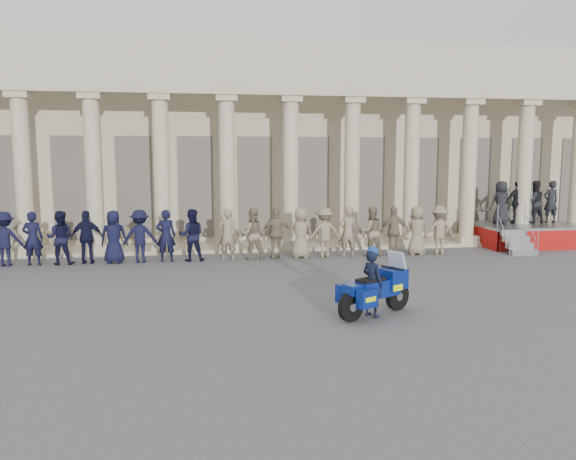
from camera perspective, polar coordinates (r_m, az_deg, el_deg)
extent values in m
plane|color=#4C4C4F|center=(15.56, 0.18, -6.90)|extent=(90.00, 90.00, 0.00)
cube|color=tan|center=(29.99, -4.34, 8.63)|extent=(40.00, 10.00, 9.00)
cube|color=tan|center=(24.11, -3.09, -1.61)|extent=(40.00, 2.60, 0.15)
cube|color=tan|center=(23.20, -3.00, 14.68)|extent=(35.80, 1.00, 1.00)
cube|color=tan|center=(23.37, -3.02, 17.36)|extent=(35.80, 1.00, 1.20)
cube|color=tan|center=(24.13, -24.94, -1.74)|extent=(0.90, 0.90, 0.30)
cylinder|color=tan|center=(23.87, -25.32, 5.27)|extent=(0.64, 0.64, 5.60)
cube|color=tan|center=(23.98, -25.71, 12.25)|extent=(0.85, 0.85, 0.24)
cube|color=tan|center=(23.53, -18.85, -1.66)|extent=(0.90, 0.90, 0.30)
cylinder|color=tan|center=(23.27, -19.15, 5.53)|extent=(0.64, 0.64, 5.60)
cube|color=tan|center=(23.38, -19.46, 12.69)|extent=(0.85, 0.85, 0.24)
cube|color=tan|center=(23.22, -12.52, -1.56)|extent=(0.90, 0.90, 0.30)
cylinder|color=tan|center=(22.95, -12.72, 5.74)|extent=(0.64, 0.64, 5.60)
cube|color=tan|center=(23.06, -12.93, 13.00)|extent=(0.85, 0.85, 0.24)
cube|color=tan|center=(23.19, -6.09, -1.44)|extent=(0.90, 0.90, 0.30)
cylinder|color=tan|center=(22.93, -6.19, 5.87)|extent=(0.64, 0.64, 5.60)
cube|color=tan|center=(23.04, -6.30, 13.15)|extent=(0.85, 0.85, 0.24)
cube|color=tan|center=(23.45, 0.27, -1.29)|extent=(0.90, 0.90, 0.30)
cylinder|color=tan|center=(23.19, 0.27, 5.93)|extent=(0.64, 0.64, 5.60)
cube|color=tan|center=(23.30, 0.28, 13.13)|extent=(0.85, 0.85, 0.24)
cube|color=tan|center=(23.99, 6.41, -1.14)|extent=(0.90, 0.90, 0.30)
cylinder|color=tan|center=(23.74, 6.51, 5.92)|extent=(0.64, 0.64, 5.60)
cube|color=tan|center=(23.85, 6.62, 12.95)|extent=(0.85, 0.85, 0.24)
cube|color=tan|center=(24.80, 12.22, -0.99)|extent=(0.90, 0.90, 0.30)
cylinder|color=tan|center=(24.55, 12.41, 5.84)|extent=(0.64, 0.64, 5.60)
cube|color=tan|center=(24.66, 12.60, 12.64)|extent=(0.85, 0.85, 0.24)
cube|color=tan|center=(25.84, 17.61, -0.83)|extent=(0.90, 0.90, 0.30)
cylinder|color=tan|center=(25.61, 17.87, 5.71)|extent=(0.64, 0.64, 5.60)
cube|color=tan|center=(25.71, 18.13, 12.23)|extent=(0.85, 0.85, 0.24)
cube|color=tan|center=(27.10, 22.54, -0.69)|extent=(0.90, 0.90, 0.30)
cylinder|color=tan|center=(26.87, 22.85, 5.55)|extent=(0.64, 0.64, 5.60)
cube|color=tan|center=(26.96, 23.17, 11.76)|extent=(0.85, 0.85, 0.24)
cube|color=tan|center=(28.53, 27.01, -0.55)|extent=(0.90, 0.90, 0.30)
cube|color=black|center=(26.21, -26.72, 3.78)|extent=(1.30, 0.12, 4.20)
cube|color=black|center=(25.53, -21.15, 4.00)|extent=(1.30, 0.12, 4.20)
cube|color=black|center=(25.11, -15.34, 4.18)|extent=(1.30, 0.12, 4.20)
cube|color=black|center=(24.95, -9.38, 4.33)|extent=(1.30, 0.12, 4.20)
cube|color=black|center=(25.06, -3.41, 4.42)|extent=(1.30, 0.12, 4.20)
cube|color=black|center=(25.43, 2.45, 4.47)|extent=(1.30, 0.12, 4.20)
cube|color=black|center=(26.07, 8.08, 4.48)|extent=(1.30, 0.12, 4.20)
cube|color=black|center=(26.93, 13.40, 4.44)|extent=(1.30, 0.12, 4.20)
cube|color=black|center=(28.02, 18.35, 4.37)|extent=(1.30, 0.12, 4.20)
cube|color=black|center=(29.29, 22.89, 4.28)|extent=(1.30, 0.12, 4.20)
cube|color=black|center=(30.74, 27.03, 4.18)|extent=(1.30, 0.12, 4.20)
imported|color=black|center=(22.23, -26.81, -0.82)|extent=(1.26, 0.72, 1.94)
imported|color=black|center=(21.96, -24.50, -0.79)|extent=(0.71, 0.47, 1.94)
imported|color=black|center=(21.73, -22.14, -0.75)|extent=(0.94, 0.74, 1.94)
imported|color=black|center=(21.53, -19.73, -0.70)|extent=(1.14, 0.47, 1.94)
imported|color=black|center=(21.37, -17.28, -0.66)|extent=(0.95, 0.62, 1.94)
imported|color=black|center=(21.25, -14.79, -0.61)|extent=(1.26, 0.72, 1.94)
imported|color=black|center=(21.18, -12.29, -0.57)|extent=(0.71, 0.47, 1.94)
imported|color=black|center=(21.14, -9.77, -0.52)|extent=(0.94, 0.74, 1.94)
imported|color=#7C6E55|center=(21.16, -6.16, -0.45)|extent=(0.71, 0.47, 1.94)
imported|color=#7C6E55|center=(21.22, -3.65, -0.40)|extent=(0.94, 0.74, 1.94)
imported|color=#7C6E55|center=(21.32, -1.16, -0.35)|extent=(1.14, 0.47, 1.94)
imported|color=#7C6E55|center=(21.46, 1.31, -0.29)|extent=(0.95, 0.62, 1.94)
imported|color=#7C6E55|center=(21.64, 3.73, -0.24)|extent=(1.26, 0.72, 1.94)
imported|color=#7C6E55|center=(21.86, 6.12, -0.19)|extent=(0.71, 0.47, 1.94)
imported|color=#7C6E55|center=(22.12, 8.45, -0.14)|extent=(0.94, 0.74, 1.94)
imported|color=#7C6E55|center=(22.41, 10.72, -0.09)|extent=(1.14, 0.47, 1.94)
imported|color=#7C6E55|center=(22.74, 12.94, -0.05)|extent=(0.95, 0.62, 1.94)
imported|color=#7C6E55|center=(23.10, 15.08, 0.00)|extent=(1.26, 0.72, 1.94)
cube|color=gray|center=(26.99, 23.15, 0.49)|extent=(4.59, 3.28, 0.10)
cube|color=maroon|center=(25.70, 24.99, -0.97)|extent=(4.59, 0.04, 0.83)
cube|color=maroon|center=(25.92, 18.82, -0.61)|extent=(0.04, 3.28, 0.83)
cube|color=maroon|center=(28.31, 27.01, -0.37)|extent=(0.04, 3.28, 0.83)
cube|color=gray|center=(24.06, 22.80, -2.10)|extent=(1.10, 0.28, 0.23)
cube|color=gray|center=(24.26, 22.49, -1.45)|extent=(1.10, 0.28, 0.23)
cube|color=gray|center=(24.47, 22.18, -0.82)|extent=(1.10, 0.28, 0.23)
cube|color=gray|center=(24.68, 21.87, -0.19)|extent=(1.10, 0.28, 0.23)
cylinder|color=gray|center=(28.29, 21.51, 1.98)|extent=(4.59, 0.04, 0.04)
imported|color=black|center=(26.45, 20.82, 2.64)|extent=(0.92, 0.60, 1.89)
imported|color=black|center=(26.86, 22.30, 2.63)|extent=(1.11, 0.46, 1.89)
imported|color=black|center=(27.28, 23.74, 2.63)|extent=(0.92, 0.71, 1.89)
imported|color=black|center=(27.72, 25.14, 2.62)|extent=(0.69, 0.45, 1.89)
cylinder|color=black|center=(14.54, 11.05, -6.60)|extent=(0.70, 0.49, 0.72)
cylinder|color=black|center=(13.38, 6.42, -7.73)|extent=(0.70, 0.49, 0.72)
cube|color=navy|center=(13.91, 9.01, -5.85)|extent=(1.32, 1.01, 0.41)
cube|color=navy|center=(14.27, 10.52, -4.83)|extent=(0.80, 0.79, 0.49)
cube|color=silver|center=(14.32, 10.50, -5.81)|extent=(0.37, 0.40, 0.13)
cube|color=#B2BFCC|center=(14.33, 11.05, -3.27)|extent=(0.44, 0.55, 0.58)
cube|color=black|center=(13.70, 8.41, -5.10)|extent=(0.80, 0.67, 0.11)
cube|color=navy|center=(13.31, 6.61, -6.02)|extent=(0.51, 0.51, 0.24)
cube|color=navy|center=(13.19, 8.02, -6.90)|extent=(0.55, 0.45, 0.44)
cube|color=#DCF20C|center=(13.19, 8.02, -6.90)|extent=(0.41, 0.39, 0.11)
cube|color=navy|center=(13.67, 5.89, -6.36)|extent=(0.55, 0.45, 0.44)
cube|color=#DCF20C|center=(13.67, 5.89, -6.36)|extent=(0.41, 0.39, 0.11)
cylinder|color=silver|center=(13.79, 6.63, -7.42)|extent=(0.62, 0.42, 0.11)
cylinder|color=black|center=(14.21, 10.55, -3.80)|extent=(0.41, 0.68, 0.04)
imported|color=black|center=(13.76, 8.56, -5.35)|extent=(0.64, 0.72, 1.65)
sphere|color=navy|center=(13.61, 8.62, -2.17)|extent=(0.28, 0.28, 0.28)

